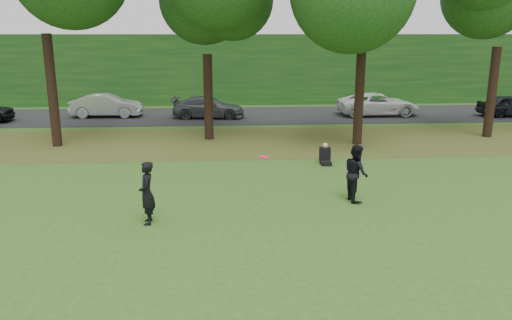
{
  "coord_description": "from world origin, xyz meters",
  "views": [
    {
      "loc": [
        -2.31,
        -10.37,
        5.11
      ],
      "look_at": [
        -1.31,
        4.48,
        1.3
      ],
      "focal_mm": 35.0,
      "sensor_mm": 36.0,
      "label": 1
    }
  ],
  "objects": [
    {
      "name": "seated_person",
      "position": [
        1.76,
        8.8,
        0.31
      ],
      "size": [
        0.44,
        0.75,
        0.83
      ],
      "rotation": [
        0.0,
        0.0,
        -0.04
      ],
      "color": "black",
      "rests_on": "ground"
    },
    {
      "name": "ground",
      "position": [
        0.0,
        0.0,
        0.0
      ],
      "size": [
        120.0,
        120.0,
        0.0
      ],
      "primitive_type": "plane",
      "color": "#29551A",
      "rests_on": "ground"
    },
    {
      "name": "frisbee",
      "position": [
        -1.11,
        3.86,
        1.55
      ],
      "size": [
        0.38,
        0.38,
        0.07
      ],
      "color": "#FF154B",
      "rests_on": "ground"
    },
    {
      "name": "player_right",
      "position": [
        1.78,
        4.25,
        0.89
      ],
      "size": [
        0.76,
        0.93,
        1.78
      ],
      "primitive_type": "imported",
      "rotation": [
        0.0,
        0.0,
        1.67
      ],
      "color": "black",
      "rests_on": "ground"
    },
    {
      "name": "street",
      "position": [
        0.0,
        21.0,
        0.01
      ],
      "size": [
        70.0,
        7.0,
        0.02
      ],
      "primitive_type": "cube",
      "color": "black",
      "rests_on": "ground"
    },
    {
      "name": "player_left",
      "position": [
        -4.41,
        2.71,
        0.88
      ],
      "size": [
        0.49,
        0.68,
        1.75
      ],
      "primitive_type": "imported",
      "rotation": [
        0.0,
        0.0,
        -1.46
      ],
      "color": "black",
      "rests_on": "ground"
    },
    {
      "name": "far_hedge",
      "position": [
        0.0,
        27.0,
        2.5
      ],
      "size": [
        70.0,
        3.0,
        5.0
      ],
      "primitive_type": "cube",
      "color": "#124116",
      "rests_on": "ground"
    },
    {
      "name": "leaf_litter",
      "position": [
        0.0,
        13.0,
        0.01
      ],
      "size": [
        60.0,
        7.0,
        0.01
      ],
      "primitive_type": "cube",
      "color": "#4F471C",
      "rests_on": "ground"
    },
    {
      "name": "parked_cars",
      "position": [
        -0.68,
        20.17,
        0.71
      ],
      "size": [
        36.44,
        3.28,
        1.42
      ],
      "color": "black",
      "rests_on": "street"
    }
  ]
}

